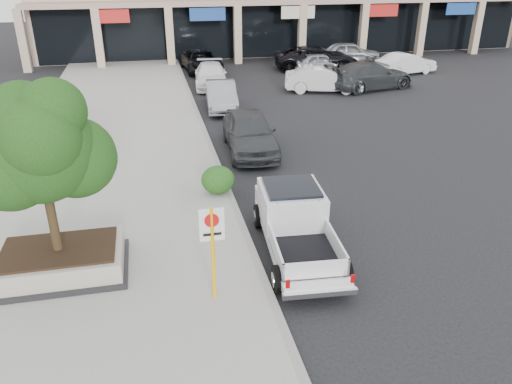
# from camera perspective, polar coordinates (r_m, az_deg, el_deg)

# --- Properties ---
(ground) EXTENTS (120.00, 120.00, 0.00)m
(ground) POSITION_cam_1_polar(r_m,az_deg,el_deg) (13.67, 6.25, -7.00)
(ground) COLOR black
(ground) RESTS_ON ground
(sidewalk) EXTENTS (8.00, 52.00, 0.15)m
(sidewalk) POSITION_cam_1_polar(r_m,az_deg,el_deg) (18.45, -16.30, 1.22)
(sidewalk) COLOR gray
(sidewalk) RESTS_ON ground
(curb) EXTENTS (0.20, 52.00, 0.15)m
(curb) POSITION_cam_1_polar(r_m,az_deg,el_deg) (18.53, -4.09, 2.32)
(curb) COLOR gray
(curb) RESTS_ON ground
(planter) EXTENTS (3.20, 2.20, 0.68)m
(planter) POSITION_cam_1_polar(r_m,az_deg,el_deg) (13.32, -21.43, -7.34)
(planter) COLOR black
(planter) RESTS_ON sidewalk
(planter_tree) EXTENTS (2.90, 2.55, 4.00)m
(planter_tree) POSITION_cam_1_polar(r_m,az_deg,el_deg) (12.21, -22.87, 4.86)
(planter_tree) COLOR #2E2112
(planter_tree) RESTS_ON planter
(no_parking_sign) EXTENTS (0.55, 0.09, 2.30)m
(no_parking_sign) POSITION_cam_1_polar(r_m,az_deg,el_deg) (10.98, -5.00, -5.66)
(no_parking_sign) COLOR #FFBA0D
(no_parking_sign) RESTS_ON sidewalk
(hedge) EXTENTS (1.10, 0.99, 0.93)m
(hedge) POSITION_cam_1_polar(r_m,az_deg,el_deg) (16.51, -4.38, 1.41)
(hedge) COLOR #154313
(hedge) RESTS_ON sidewalk
(pickup_truck) EXTENTS (2.23, 5.15, 1.58)m
(pickup_truck) POSITION_cam_1_polar(r_m,az_deg,el_deg) (13.29, 4.78, -4.00)
(pickup_truck) COLOR white
(pickup_truck) RESTS_ON ground
(curb_car_a) EXTENTS (2.17, 4.89, 1.63)m
(curb_car_a) POSITION_cam_1_polar(r_m,az_deg,el_deg) (20.49, -0.74, 6.86)
(curb_car_a) COLOR #333538
(curb_car_a) RESTS_ON ground
(curb_car_b) EXTENTS (1.85, 4.42, 1.42)m
(curb_car_b) POSITION_cam_1_polar(r_m,az_deg,el_deg) (26.77, -4.01, 10.95)
(curb_car_b) COLOR gray
(curb_car_b) RESTS_ON ground
(curb_car_c) EXTENTS (2.40, 4.91, 1.37)m
(curb_car_c) POSITION_cam_1_polar(r_m,az_deg,el_deg) (31.79, -5.18, 13.14)
(curb_car_c) COLOR white
(curb_car_c) RESTS_ON ground
(curb_car_d) EXTENTS (2.74, 5.31, 1.43)m
(curb_car_d) POSITION_cam_1_polar(r_m,az_deg,el_deg) (36.32, -6.26, 14.64)
(curb_car_d) COLOR black
(curb_car_d) RESTS_ON ground
(lot_car_a) EXTENTS (3.90, 1.61, 1.32)m
(lot_car_a) POSITION_cam_1_polar(r_m,az_deg,el_deg) (36.28, 7.36, 14.48)
(lot_car_a) COLOR #9C9FA3
(lot_car_a) RESTS_ON ground
(lot_car_b) EXTENTS (4.81, 2.74, 1.50)m
(lot_car_b) POSITION_cam_1_polar(r_m,az_deg,el_deg) (30.60, 7.72, 12.66)
(lot_car_b) COLOR silver
(lot_car_b) RESTS_ON ground
(lot_car_c) EXTENTS (6.01, 3.59, 1.63)m
(lot_car_c) POSITION_cam_1_polar(r_m,az_deg,el_deg) (31.74, 12.90, 12.84)
(lot_car_c) COLOR #2F3234
(lot_car_c) RESTS_ON ground
(lot_car_d) EXTENTS (6.22, 3.54, 1.64)m
(lot_car_d) POSITION_cam_1_polar(r_m,az_deg,el_deg) (36.95, 6.90, 14.95)
(lot_car_d) COLOR black
(lot_car_d) RESTS_ON ground
(lot_car_e) EXTENTS (4.84, 2.57, 1.57)m
(lot_car_e) POSITION_cam_1_polar(r_m,az_deg,el_deg) (39.96, 10.67, 15.42)
(lot_car_e) COLOR gray
(lot_car_e) RESTS_ON ground
(lot_car_f) EXTENTS (4.56, 2.53, 1.42)m
(lot_car_f) POSITION_cam_1_polar(r_m,az_deg,el_deg) (36.78, 16.78, 13.88)
(lot_car_f) COLOR silver
(lot_car_f) RESTS_ON ground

